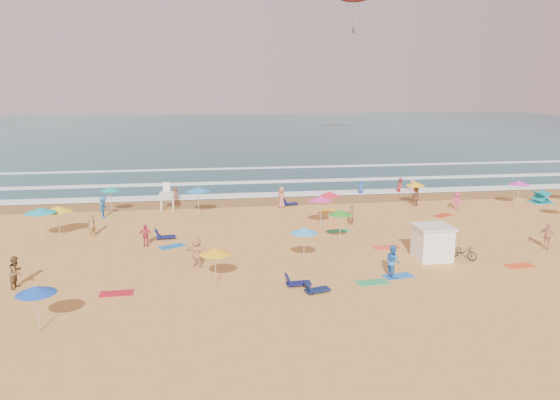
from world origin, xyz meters
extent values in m
plane|color=gold|center=(0.00, 0.00, 0.00)|extent=(220.00, 220.00, 0.00)
cube|color=#0C4756|center=(0.00, 84.00, 0.00)|extent=(220.00, 140.00, 0.18)
plane|color=olive|center=(0.00, 12.50, 0.01)|extent=(220.00, 220.00, 0.00)
cube|color=white|center=(0.00, 15.00, 0.10)|extent=(200.00, 2.20, 0.05)
cube|color=white|center=(0.00, 22.00, 0.10)|extent=(200.00, 1.60, 0.05)
cube|color=white|center=(0.00, 32.00, 0.10)|extent=(200.00, 1.20, 0.05)
cube|color=white|center=(6.33, -5.58, 1.00)|extent=(2.00, 2.00, 2.00)
cube|color=silver|center=(6.33, -5.58, 2.06)|extent=(2.20, 2.20, 0.12)
imported|color=black|center=(8.23, -5.88, 0.47)|extent=(1.60, 1.76, 0.93)
cone|color=#13A186|center=(-14.99, 9.12, 2.21)|extent=(1.59, 1.59, 0.35)
cone|color=#DE31B7|center=(19.79, 7.10, 2.14)|extent=(1.76, 1.76, 0.35)
cone|color=#F31936|center=(2.07, 3.83, 2.34)|extent=(1.57, 1.57, 0.35)
cone|color=yellow|center=(10.97, 8.71, 1.99)|extent=(1.67, 1.67, 0.35)
cone|color=#289322|center=(1.40, -2.07, 2.31)|extent=(1.55, 1.55, 0.35)
cone|color=yellow|center=(-17.63, 2.87, 2.03)|extent=(2.04, 2.04, 0.35)
cone|color=#35A8F1|center=(-1.73, -5.70, 2.19)|extent=(1.65, 1.65, 0.35)
cone|color=#16A4B6|center=(-18.48, 1.81, 2.21)|extent=(2.07, 2.07, 0.35)
cone|color=blue|center=(-14.82, -12.66, 1.93)|extent=(1.70, 1.70, 0.35)
cone|color=yellow|center=(-7.02, -8.22, 1.93)|extent=(1.68, 1.68, 0.35)
cone|color=#2D80CE|center=(-7.90, 7.70, 2.25)|extent=(1.95, 1.95, 0.35)
cone|color=#E9338F|center=(1.09, 2.49, 2.31)|extent=(1.80, 1.80, 0.35)
cube|color=#0F124B|center=(-2.64, -8.97, 0.17)|extent=(1.33, 0.64, 0.34)
cube|color=#0E1349|center=(-10.19, 1.22, 0.17)|extent=(1.34, 0.67, 0.34)
cube|color=#0D1B45|center=(-1.84, -10.06, 0.17)|extent=(1.40, 0.89, 0.34)
cube|color=#101A52|center=(6.21, -4.59, 0.17)|extent=(1.36, 0.71, 0.34)
cube|color=#0F134C|center=(0.13, 10.46, 0.17)|extent=(1.40, 0.86, 0.34)
cube|color=red|center=(-12.14, -8.65, 0.01)|extent=(1.72, 0.91, 0.03)
cube|color=#1C64B4|center=(-9.70, -0.66, 0.01)|extent=(1.90, 1.58, 0.03)
cube|color=#28A35A|center=(1.43, -9.04, 0.01)|extent=(1.79, 1.04, 0.03)
cube|color=yellow|center=(2.92, 7.97, 0.01)|extent=(1.90, 1.64, 0.03)
cube|color=#EB4437|center=(4.36, -2.95, 0.01)|extent=(1.77, 1.00, 0.03)
cube|color=red|center=(11.90, 4.92, 0.01)|extent=(1.91, 1.52, 0.03)
cube|color=blue|center=(3.18, -8.30, 0.01)|extent=(1.83, 1.15, 0.03)
cube|color=green|center=(2.24, 1.56, 0.01)|extent=(1.80, 1.09, 0.03)
cube|color=#E84619|center=(10.99, -7.62, 0.01)|extent=(1.77, 1.02, 0.03)
cube|color=orange|center=(24.09, 9.92, 0.01)|extent=(1.90, 1.43, 0.03)
imported|color=#986746|center=(11.07, 8.72, 0.90)|extent=(1.46, 1.63, 1.80)
imported|color=#C33049|center=(-11.42, -0.29, 0.75)|extent=(0.88, 0.38, 1.49)
imported|color=blue|center=(7.70, 14.25, 0.58)|extent=(0.69, 0.72, 1.66)
imported|color=brown|center=(-17.46, -7.04, 0.88)|extent=(0.81, 0.96, 1.75)
imported|color=#B46B53|center=(-0.77, 9.69, 0.93)|extent=(0.77, 1.01, 1.87)
imported|color=blue|center=(2.80, -8.35, 0.92)|extent=(0.89, 1.04, 1.85)
imported|color=#CE3365|center=(13.93, 6.65, 0.78)|extent=(1.12, 0.80, 1.57)
imported|color=#E2AC77|center=(-8.00, -5.02, 0.91)|extent=(1.75, 1.25, 1.82)
imported|color=red|center=(11.78, 14.37, 0.63)|extent=(1.07, 1.08, 1.75)
imported|color=tan|center=(14.64, -4.66, 0.86)|extent=(0.97, 1.05, 1.73)
imported|color=brown|center=(3.63, 3.12, 0.81)|extent=(0.70, 0.65, 1.61)
imported|color=tan|center=(13.05, 14.52, 0.53)|extent=(1.04, 0.65, 1.56)
imported|color=#9F7549|center=(-15.40, 2.68, 0.88)|extent=(0.75, 0.75, 1.76)
imported|color=brown|center=(-10.04, 13.88, 0.54)|extent=(0.93, 0.82, 1.59)
imported|color=#2467AC|center=(-15.49, 8.22, 0.88)|extent=(0.92, 1.26, 1.75)
cube|color=#3F3326|center=(18.72, 57.52, 19.39)|extent=(0.40, 0.30, 0.90)
camera|label=1|loc=(-7.62, -36.10, 10.66)|focal=35.00mm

